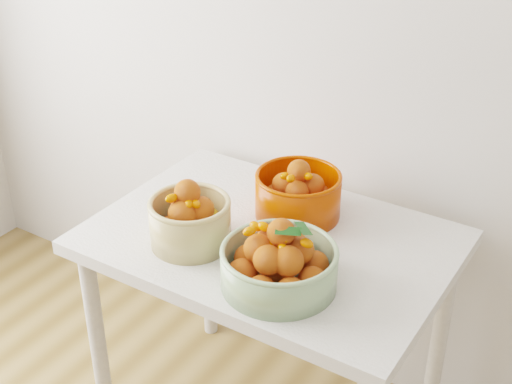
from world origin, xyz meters
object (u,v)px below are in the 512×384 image
table (270,264)px  bowl_green (279,263)px  bowl_orange (298,194)px  bowl_cream (190,220)px

table → bowl_green: bearing=-53.4°
table → bowl_green: 0.28m
table → bowl_orange: bearing=87.4°
table → bowl_green: (0.14, -0.18, 0.16)m
table → bowl_cream: bearing=-139.0°
table → bowl_orange: bowl_orange is taller
bowl_green → bowl_orange: bowl_green is taller
bowl_green → bowl_cream: bearing=173.2°
bowl_cream → bowl_orange: 0.34m
table → bowl_green: size_ratio=2.94×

